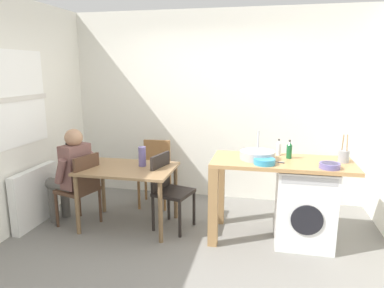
{
  "coord_description": "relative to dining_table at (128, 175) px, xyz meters",
  "views": [
    {
      "loc": [
        0.7,
        -3.24,
        1.89
      ],
      "look_at": [
        -0.08,
        0.45,
        1.07
      ],
      "focal_mm": 32.42,
      "sensor_mm": 36.0,
      "label": 1
    }
  ],
  "objects": [
    {
      "name": "mixing_bowl",
      "position": [
        1.59,
        -0.18,
        0.31
      ],
      "size": [
        0.22,
        0.22,
        0.06
      ],
      "color": "teal",
      "rests_on": "kitchen_counter"
    },
    {
      "name": "utensil_crock",
      "position": [
        2.4,
        0.07,
        0.35
      ],
      "size": [
        0.11,
        0.11,
        0.3
      ],
      "color": "gray",
      "rests_on": "kitchen_counter"
    },
    {
      "name": "tap",
      "position": [
        1.51,
        0.2,
        0.42
      ],
      "size": [
        0.02,
        0.02,
        0.28
      ],
      "primitive_type": "cylinder",
      "color": "#B2B2B7",
      "rests_on": "kitchen_counter"
    },
    {
      "name": "seated_person",
      "position": [
        -0.7,
        -0.08,
        0.03
      ],
      "size": [
        0.55,
        0.54,
        1.2
      ],
      "rotation": [
        0.0,
        0.0,
        1.28
      ],
      "color": "#595651",
      "rests_on": "ground_plane"
    },
    {
      "name": "bottle_tall_green",
      "position": [
        1.74,
        0.25,
        0.36
      ],
      "size": [
        0.06,
        0.06,
        0.19
      ],
      "color": "silver",
      "rests_on": "kitchen_counter"
    },
    {
      "name": "scissors",
      "position": [
        1.72,
        -0.08,
        0.28
      ],
      "size": [
        0.15,
        0.06,
        0.01
      ],
      "color": "#B2B2B7",
      "rests_on": "kitchen_counter"
    },
    {
      "name": "bottle_squat_brown",
      "position": [
        1.85,
        0.13,
        0.37
      ],
      "size": [
        0.06,
        0.06,
        0.21
      ],
      "color": "#19592D",
      "rests_on": "kitchen_counter"
    },
    {
      "name": "dining_table",
      "position": [
        0.0,
        0.0,
        0.0
      ],
      "size": [
        1.1,
        0.76,
        0.74
      ],
      "color": "olive",
      "rests_on": "ground_plane"
    },
    {
      "name": "kitchen_counter",
      "position": [
        1.56,
        0.02,
        0.12
      ],
      "size": [
        1.5,
        0.68,
        0.92
      ],
      "color": "tan",
      "rests_on": "ground_plane"
    },
    {
      "name": "sink_basin",
      "position": [
        1.51,
        0.02,
        0.32
      ],
      "size": [
        0.38,
        0.38,
        0.09
      ],
      "primitive_type": "cylinder",
      "color": "#9EA0A5",
      "rests_on": "kitchen_counter"
    },
    {
      "name": "chair_opposite",
      "position": [
        0.48,
        0.07,
        -0.14
      ],
      "size": [
        0.49,
        0.49,
        0.9
      ],
      "rotation": [
        0.0,
        0.0,
        -1.83
      ],
      "color": "black",
      "rests_on": "ground_plane"
    },
    {
      "name": "chair_person_seat",
      "position": [
        -0.55,
        -0.12,
        -0.14
      ],
      "size": [
        0.5,
        0.5,
        0.9
      ],
      "rotation": [
        0.0,
        0.0,
        1.28
      ],
      "color": "#4C3323",
      "rests_on": "ground_plane"
    },
    {
      "name": "radiator",
      "position": [
        -1.15,
        -0.18,
        -0.29
      ],
      "size": [
        0.1,
        0.8,
        0.7
      ],
      "primitive_type": "cube",
      "color": "white",
      "rests_on": "ground_plane"
    },
    {
      "name": "vase",
      "position": [
        0.15,
        0.1,
        0.22
      ],
      "size": [
        0.09,
        0.09,
        0.24
      ],
      "primitive_type": "cylinder",
      "color": "slate",
      "rests_on": "dining_table"
    },
    {
      "name": "ground_plane",
      "position": [
        0.87,
        -0.48,
        -0.64
      ],
      "size": [
        5.46,
        5.46,
        0.0
      ],
      "primitive_type": "plane",
      "color": "slate"
    },
    {
      "name": "washing_machine",
      "position": [
        2.03,
        0.02,
        -0.21
      ],
      "size": [
        0.6,
        0.61,
        0.86
      ],
      "color": "white",
      "rests_on": "ground_plane"
    },
    {
      "name": "wall_back",
      "position": [
        0.87,
        1.27,
        0.71
      ],
      "size": [
        4.6,
        0.1,
        2.7
      ],
      "primitive_type": "cube",
      "color": "silver",
      "rests_on": "ground_plane"
    },
    {
      "name": "colander",
      "position": [
        2.22,
        -0.2,
        0.31
      ],
      "size": [
        0.2,
        0.2,
        0.06
      ],
      "color": "slate",
      "rests_on": "kitchen_counter"
    },
    {
      "name": "chair_spare_by_wall",
      "position": [
        0.09,
        0.77,
        -0.14
      ],
      "size": [
        0.43,
        0.43,
        0.9
      ],
      "rotation": [
        0.0,
        0.0,
        3.22
      ],
      "color": "olive",
      "rests_on": "ground_plane"
    }
  ]
}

